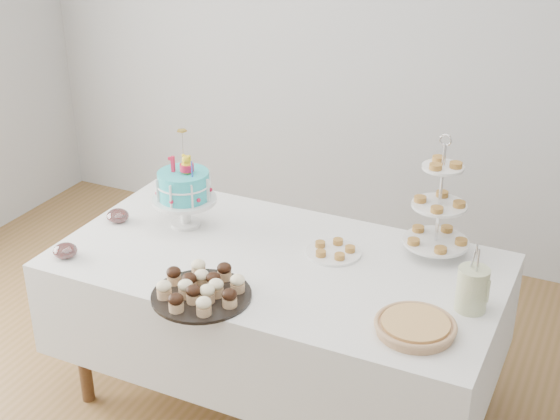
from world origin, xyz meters
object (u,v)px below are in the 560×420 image
at_px(jam_bowl_a, 65,251).
at_px(jam_bowl_b, 118,216).
at_px(tiered_stand, 439,206).
at_px(pie, 415,326).
at_px(cupcake_tray, 201,287).
at_px(plate_stack, 440,242).
at_px(birthday_cake, 185,201).
at_px(table, 277,304).
at_px(pastry_plate, 334,251).
at_px(utensil_pitcher, 472,288).

xyz_separation_m(jam_bowl_a, jam_bowl_b, (0.00, 0.38, 0.00)).
relative_size(tiered_stand, jam_bowl_a, 5.34).
xyz_separation_m(pie, jam_bowl_a, (-1.53, -0.10, 0.00)).
height_order(cupcake_tray, plate_stack, cupcake_tray).
bearing_deg(pie, birthday_cake, 162.47).
relative_size(table, pie, 6.29).
distance_m(cupcake_tray, pie, 0.84).
height_order(pastry_plate, utensil_pitcher, utensil_pitcher).
bearing_deg(jam_bowl_b, utensil_pitcher, -1.27).
xyz_separation_m(birthday_cake, pie, (1.22, -0.39, -0.10)).
xyz_separation_m(cupcake_tray, utensil_pitcher, (0.98, 0.37, 0.05)).
bearing_deg(jam_bowl_a, table, 23.86).
bearing_deg(table, pie, -21.50).
relative_size(pastry_plate, utensil_pitcher, 0.90).
relative_size(cupcake_tray, utensil_pitcher, 1.47).
bearing_deg(cupcake_tray, table, 70.56).
height_order(table, utensil_pitcher, utensil_pitcher).
bearing_deg(birthday_cake, cupcake_tray, -57.03).
relative_size(cupcake_tray, jam_bowl_b, 3.83).
bearing_deg(table, pastry_plate, 37.55).
bearing_deg(table, jam_bowl_b, 179.44).
relative_size(plate_stack, jam_bowl_a, 1.54).
height_order(birthday_cake, utensil_pitcher, birthday_cake).
bearing_deg(plate_stack, utensil_pitcher, -61.24).
xyz_separation_m(birthday_cake, jam_bowl_b, (-0.31, -0.10, -0.10)).
height_order(birthday_cake, pie, birthday_cake).
bearing_deg(utensil_pitcher, tiered_stand, 135.77).
bearing_deg(birthday_cake, plate_stack, 10.06).
bearing_deg(jam_bowl_b, plate_stack, 15.17).
xyz_separation_m(tiered_stand, utensil_pitcher, (0.24, -0.37, -0.14)).
distance_m(tiered_stand, pastry_plate, 0.49).
bearing_deg(utensil_pitcher, pie, -108.22).
xyz_separation_m(tiered_stand, jam_bowl_a, (-1.44, -0.71, -0.20)).
distance_m(cupcake_tray, pastry_plate, 0.65).
relative_size(birthday_cake, utensil_pitcher, 1.70).
relative_size(cupcake_tray, jam_bowl_a, 3.84).
distance_m(table, plate_stack, 0.77).
bearing_deg(birthday_cake, jam_bowl_b, -165.48).
height_order(cupcake_tray, jam_bowl_a, cupcake_tray).
distance_m(pie, jam_bowl_a, 1.54).
bearing_deg(jam_bowl_b, pie, -10.40).
bearing_deg(pastry_plate, tiered_stand, 25.31).
bearing_deg(table, birthday_cake, 167.94).
xyz_separation_m(table, birthday_cake, (-0.53, 0.11, 0.35)).
bearing_deg(cupcake_tray, pastry_plate, 58.36).
bearing_deg(pie, cupcake_tray, -171.37).
bearing_deg(cupcake_tray, birthday_cake, 127.11).
bearing_deg(pie, tiered_stand, 98.73).
height_order(pie, pastry_plate, pie).
relative_size(table, jam_bowl_b, 18.35).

